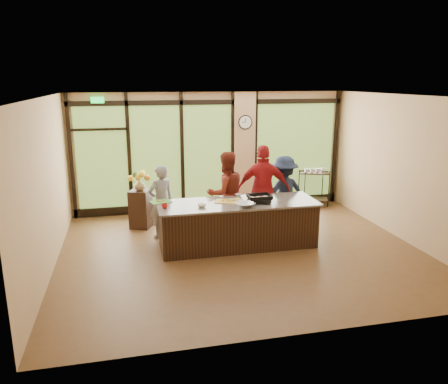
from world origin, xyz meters
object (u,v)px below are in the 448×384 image
cook_left (161,202)px  bar_cart (314,183)px  flower_stand (141,209)px  cook_right (284,193)px  island_base (238,225)px  roasting_pan (259,200)px

cook_left → bar_cart: (4.15, 1.50, -0.17)m
cook_left → bar_cart: size_ratio=1.54×
flower_stand → bar_cart: size_ratio=0.85×
cook_left → bar_cart: bearing=178.4°
cook_left → cook_right: cook_right is taller
flower_stand → cook_left: bearing=-37.8°
cook_right → flower_stand: cook_right is taller
cook_right → flower_stand: (-3.14, 0.79, -0.40)m
island_base → cook_right: cook_right is taller
island_base → roasting_pan: size_ratio=6.84×
cook_right → island_base: bearing=21.9°
flower_stand → cook_right: bearing=9.2°
cook_left → cook_right: 2.73m
island_base → flower_stand: island_base is taller
cook_right → cook_left: bearing=-11.6°
flower_stand → bar_cart: bar_cart is taller
cook_left → flower_stand: (-0.41, 0.75, -0.35)m
flower_stand → bar_cart: (4.57, 0.75, 0.18)m
cook_left → roasting_pan: bearing=132.0°
flower_stand → roasting_pan: bearing=-13.1°
cook_right → flower_stand: size_ratio=1.91×
roasting_pan → flower_stand: size_ratio=0.52×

